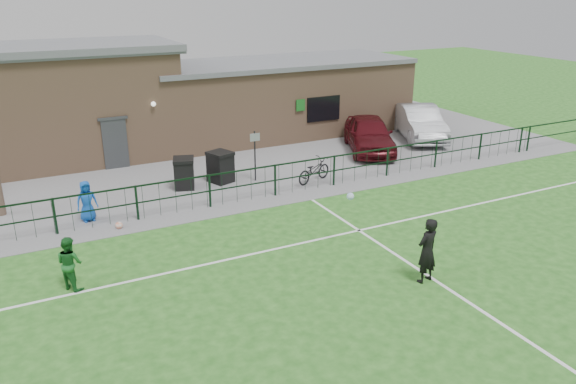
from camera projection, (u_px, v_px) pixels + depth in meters
name	position (u px, v px, depth m)	size (l,w,h in m)	color
ground	(382.00, 307.00, 13.47)	(90.00, 90.00, 0.00)	#225B1B
paving_strip	(201.00, 160.00, 24.75)	(34.00, 13.00, 0.02)	slate
pitch_line_touch	(252.00, 202.00, 19.99)	(28.00, 0.10, 0.01)	white
pitch_line_mid	(303.00, 243.00, 16.81)	(28.00, 0.10, 0.01)	white
pitch_line_perp	(446.00, 288.00, 14.31)	(0.10, 16.00, 0.01)	white
perimeter_fence	(250.00, 184.00, 19.95)	(28.00, 0.10, 1.20)	black
wheelie_bin_left	(184.00, 174.00, 21.14)	(0.72, 0.82, 1.09)	black
wheelie_bin_right	(220.00, 168.00, 21.80)	(0.75, 0.85, 1.13)	black
sign_post	(255.00, 156.00, 21.80)	(0.06, 0.06, 2.00)	black
car_maroon	(369.00, 134.00, 25.80)	(1.91, 4.75, 1.62)	#4B0D13
car_silver	(420.00, 122.00, 27.98)	(1.72, 4.94, 1.63)	#9C9FA4
bicycle_e	(314.00, 170.00, 21.84)	(0.61, 1.76, 0.93)	black
spectator_child	(87.00, 201.00, 18.14)	(0.66, 0.43, 1.36)	#134DB2
goalkeeper_kick	(425.00, 249.00, 14.38)	(1.09, 3.06, 1.76)	black
outfield_player	(70.00, 263.00, 14.07)	(0.69, 0.53, 1.41)	#1C6326
ball_ground	(119.00, 225.00, 17.75)	(0.24, 0.24, 0.24)	white
clubhouse	(159.00, 100.00, 26.12)	(24.25, 5.40, 4.96)	#A77D5D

